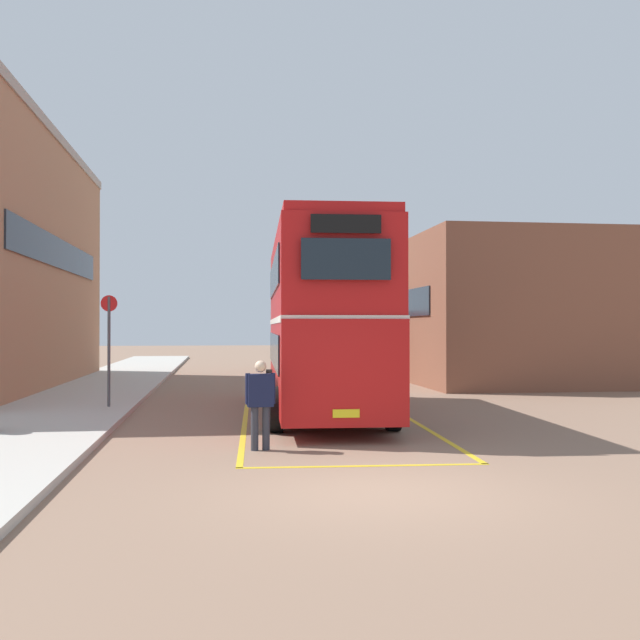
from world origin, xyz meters
TOP-DOWN VIEW (x-y plane):
  - ground_plane at (0.00, 14.40)m, footprint 135.60×135.60m
  - sidewalk_left at (-6.50, 16.80)m, footprint 4.00×57.60m
  - depot_building_right at (9.58, 22.25)m, footprint 8.23×15.88m
  - double_decker_bus at (0.47, 9.06)m, footprint 3.20×10.58m
  - single_deck_bus at (3.18, 25.43)m, footprint 3.60×8.63m
  - pedestrian_boarding at (-1.44, 3.59)m, footprint 0.56×0.26m
  - bus_stop_sign at (-5.17, 10.39)m, footprint 0.44×0.08m
  - bay_marking_yellow at (0.43, 7.12)m, footprint 4.80×12.67m

SIDE VIEW (x-z plane):
  - ground_plane at x=0.00m, z-range 0.00..0.00m
  - bay_marking_yellow at x=0.43m, z-range 0.00..0.01m
  - sidewalk_left at x=-6.50m, z-range 0.00..0.14m
  - pedestrian_boarding at x=-1.44m, z-range 0.13..1.80m
  - single_deck_bus at x=3.18m, z-range 0.13..3.15m
  - bus_stop_sign at x=-5.17m, z-range 0.43..3.44m
  - double_decker_bus at x=0.47m, z-range 0.14..4.89m
  - depot_building_right at x=9.58m, z-range 0.00..5.95m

